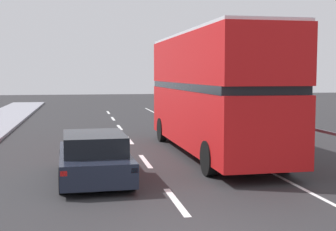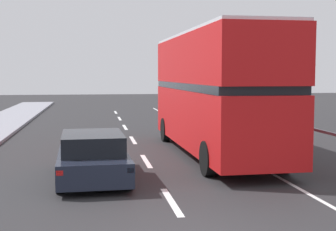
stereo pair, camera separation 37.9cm
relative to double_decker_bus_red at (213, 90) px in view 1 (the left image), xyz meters
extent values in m
cube|color=silver|center=(-2.54, -5.99, -2.30)|extent=(0.16, 2.42, 0.01)
cube|color=silver|center=(-2.54, -0.90, -2.30)|extent=(0.16, 2.42, 0.01)
cube|color=silver|center=(-2.54, 4.18, -2.30)|extent=(0.16, 2.42, 0.01)
cube|color=silver|center=(-2.54, 9.26, -2.30)|extent=(0.16, 2.42, 0.01)
cube|color=silver|center=(-2.54, 14.35, -2.30)|extent=(0.16, 2.42, 0.01)
cube|color=silver|center=(-2.54, 19.43, -2.30)|extent=(0.16, 2.42, 0.01)
cube|color=silver|center=(0.84, 0.56, -2.30)|extent=(0.12, 46.00, 0.01)
cube|color=gray|center=(2.52, 0.56, -1.14)|extent=(0.08, 42.00, 0.08)
cylinder|color=gray|center=(2.52, -1.19, -1.72)|extent=(0.10, 0.10, 1.16)
cylinder|color=gray|center=(2.52, 2.31, -1.72)|extent=(0.10, 0.10, 1.16)
cylinder|color=gray|center=(2.52, 5.81, -1.72)|extent=(0.10, 0.10, 1.16)
cylinder|color=gray|center=(2.52, 9.31, -1.72)|extent=(0.10, 0.10, 1.16)
cylinder|color=gray|center=(2.52, 12.81, -1.72)|extent=(0.10, 0.10, 1.16)
cylinder|color=gray|center=(2.52, 16.31, -1.72)|extent=(0.10, 0.10, 1.16)
cylinder|color=gray|center=(2.52, 19.81, -1.72)|extent=(0.10, 0.10, 1.16)
cube|color=red|center=(0.00, -0.01, -0.97)|extent=(2.63, 10.13, 1.98)
cube|color=black|center=(0.00, -0.01, 0.14)|extent=(2.65, 9.73, 0.24)
cube|color=red|center=(0.00, -0.01, 1.08)|extent=(2.63, 10.13, 1.64)
cube|color=silver|center=(0.00, -0.01, 1.95)|extent=(2.58, 9.93, 0.10)
cube|color=black|center=(-0.09, 5.02, -0.87)|extent=(2.22, 0.08, 1.39)
cube|color=yellow|center=(-0.09, 5.02, 1.49)|extent=(1.48, 0.07, 0.28)
cylinder|color=black|center=(-1.19, 3.62, -1.81)|extent=(0.30, 1.00, 1.00)
cylinder|color=black|center=(1.07, 3.66, -1.81)|extent=(0.30, 1.00, 1.00)
cylinder|color=black|center=(-1.07, -3.47, -1.81)|extent=(0.30, 1.00, 1.00)
cylinder|color=black|center=(1.19, -3.43, -1.81)|extent=(0.30, 1.00, 1.00)
cube|color=#1B202E|center=(-4.29, -3.36, -1.83)|extent=(1.95, 4.27, 0.60)
cube|color=black|center=(-4.28, -3.57, -1.27)|extent=(1.67, 2.37, 0.51)
cube|color=red|center=(-5.03, -5.46, -1.68)|extent=(0.16, 0.06, 0.12)
cube|color=red|center=(-3.41, -5.41, -1.68)|extent=(0.16, 0.06, 0.12)
cylinder|color=black|center=(-5.16, -1.98, -1.99)|extent=(0.22, 0.65, 0.64)
cylinder|color=black|center=(-3.50, -1.93, -1.99)|extent=(0.22, 0.65, 0.64)
cylinder|color=black|center=(-5.07, -4.79, -1.99)|extent=(0.22, 0.65, 0.64)
cylinder|color=black|center=(-3.41, -4.74, -1.99)|extent=(0.22, 0.65, 0.64)
camera|label=1|loc=(-4.66, -16.34, 0.57)|focal=50.99mm
camera|label=2|loc=(-4.28, -16.40, 0.57)|focal=50.99mm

